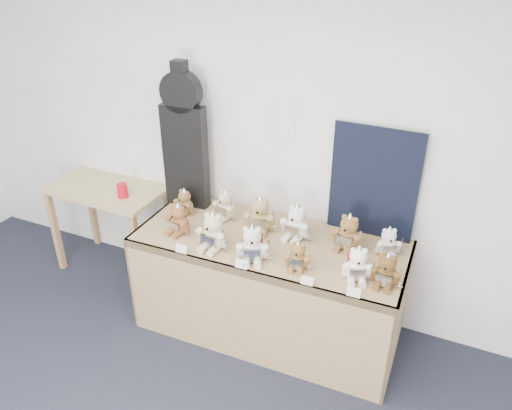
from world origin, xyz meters
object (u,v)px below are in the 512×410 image
at_px(teddy_front_left, 213,233).
at_px(teddy_front_right, 298,257).
at_px(display_table, 265,266).
at_px(teddy_back_right, 348,234).
at_px(teddy_back_far_left, 185,203).
at_px(red_cup, 122,191).
at_px(teddy_front_far_left, 178,220).
at_px(guitar_case, 184,138).
at_px(teddy_back_centre_left, 260,216).
at_px(teddy_front_centre, 252,245).
at_px(side_table, 108,201).
at_px(teddy_front_far_right, 358,265).
at_px(teddy_front_end, 386,271).
at_px(teddy_back_end, 388,243).
at_px(teddy_back_left, 225,206).
at_px(teddy_back_centre_right, 296,223).

height_order(teddy_front_left, teddy_front_right, teddy_front_left).
height_order(display_table, teddy_back_right, teddy_back_right).
bearing_deg(teddy_back_far_left, display_table, -1.96).
distance_m(red_cup, teddy_front_far_left, 0.75).
bearing_deg(teddy_front_left, guitar_case, 138.69).
xyz_separation_m(teddy_back_centre_left, teddy_back_right, (0.65, 0.04, -0.01)).
relative_size(teddy_front_left, teddy_front_centre, 1.05).
relative_size(side_table, teddy_front_far_left, 3.86).
xyz_separation_m(teddy_front_far_left, teddy_front_far_right, (1.32, -0.01, -0.00)).
bearing_deg(guitar_case, teddy_back_centre_left, -14.78).
height_order(display_table, side_table, side_table).
relative_size(red_cup, teddy_back_right, 0.40).
height_order(teddy_front_centre, teddy_back_far_left, teddy_front_centre).
bearing_deg(teddy_back_centre_left, teddy_front_end, -24.96).
bearing_deg(side_table, teddy_front_end, -6.53).
bearing_deg(teddy_front_far_right, teddy_back_end, 54.25).
bearing_deg(side_table, teddy_back_far_left, -3.93).
bearing_deg(teddy_back_left, guitar_case, -177.33).
bearing_deg(display_table, teddy_back_right, 20.61).
height_order(teddy_front_left, teddy_back_far_left, teddy_front_left).
bearing_deg(teddy_front_far_left, display_table, 19.89).
height_order(display_table, teddy_back_centre_right, teddy_back_centre_right).
bearing_deg(teddy_back_end, guitar_case, 152.54).
distance_m(side_table, teddy_front_left, 1.36).
distance_m(display_table, teddy_back_centre_left, 0.36).
height_order(red_cup, teddy_back_far_left, teddy_back_far_left).
bearing_deg(teddy_back_centre_right, guitar_case, 178.88).
xyz_separation_m(guitar_case, teddy_front_right, (1.11, -0.48, -0.47)).
xyz_separation_m(display_table, teddy_front_left, (-0.32, -0.17, 0.30)).
xyz_separation_m(teddy_front_far_left, teddy_front_end, (1.50, 0.00, -0.00)).
relative_size(teddy_front_far_right, teddy_back_centre_left, 0.85).
bearing_deg(teddy_back_far_left, teddy_front_centre, -15.40).
bearing_deg(side_table, display_table, -7.36).
height_order(teddy_back_left, teddy_back_right, teddy_back_right).
relative_size(teddy_front_centre, teddy_back_left, 1.14).
relative_size(teddy_front_left, teddy_front_right, 1.36).
bearing_deg(teddy_back_right, display_table, -149.55).
relative_size(teddy_back_left, teddy_back_centre_left, 0.84).
relative_size(display_table, teddy_front_far_left, 7.56).
height_order(guitar_case, teddy_back_left, guitar_case).
bearing_deg(teddy_front_far_right, teddy_front_end, -12.64).
bearing_deg(side_table, guitar_case, 6.70).
distance_m(teddy_back_centre_left, teddy_back_centre_right, 0.27).
bearing_deg(teddy_back_left, teddy_back_right, 13.21).
xyz_separation_m(red_cup, teddy_back_far_left, (0.59, 0.00, 0.02)).
height_order(red_cup, teddy_front_far_left, teddy_front_far_left).
height_order(display_table, teddy_back_centre_left, teddy_back_centre_left).
xyz_separation_m(teddy_front_left, teddy_back_right, (0.85, 0.38, -0.01)).
xyz_separation_m(teddy_back_right, teddy_back_end, (0.27, 0.03, -0.02)).
bearing_deg(teddy_front_right, teddy_front_end, -3.06).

